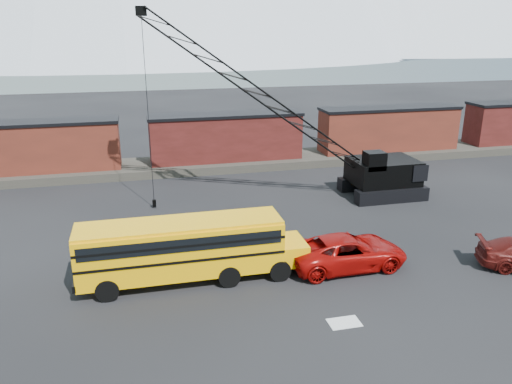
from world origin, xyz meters
TOP-DOWN VIEW (x-y plane):
  - ground at (0.00, 0.00)m, footprint 160.00×160.00m
  - gravel_berm at (0.00, 22.00)m, footprint 120.00×5.00m
  - boxcar_west_near at (-16.00, 22.00)m, footprint 13.70×3.10m
  - boxcar_mid at (0.00, 22.00)m, footprint 13.70×3.10m
  - boxcar_east_near at (16.00, 22.00)m, footprint 13.70×3.10m
  - snow_patch at (0.50, -4.00)m, footprint 1.40×0.90m
  - school_bus at (-5.64, 1.46)m, footprint 11.65×2.65m
  - red_pickup at (2.71, 0.93)m, footprint 6.43×3.07m
  - crawler_crane at (1.71, 12.02)m, footprint 20.19×4.20m

SIDE VIEW (x-z plane):
  - ground at x=0.00m, z-range 0.00..0.00m
  - snow_patch at x=0.50m, z-range 0.00..0.02m
  - gravel_berm at x=0.00m, z-range 0.00..0.70m
  - red_pickup at x=2.71m, z-range 0.00..1.77m
  - school_bus at x=-5.64m, z-range 0.20..3.39m
  - boxcar_west_near at x=-16.00m, z-range 0.68..4.85m
  - boxcar_mid at x=0.00m, z-range 0.68..4.85m
  - boxcar_east_near at x=16.00m, z-range 0.68..4.85m
  - crawler_crane at x=1.71m, z-range 0.26..13.89m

